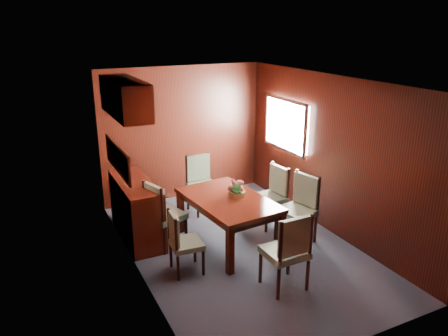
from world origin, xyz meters
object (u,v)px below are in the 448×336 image
dining_table (228,205)px  chair_right_near (300,204)px  sideboard (136,209)px  chair_left_near (181,239)px  chair_head (289,248)px  flower_centerpiece (237,188)px

dining_table → chair_right_near: size_ratio=1.59×
sideboard → dining_table: size_ratio=0.86×
chair_left_near → chair_right_near: chair_right_near is taller
chair_left_near → chair_head: 1.38m
sideboard → chair_left_near: (0.26, -1.22, 0.02)m
sideboard → chair_head: (1.26, -2.15, 0.12)m
dining_table → sideboard: bearing=139.5°
chair_head → chair_right_near: bearing=47.8°
dining_table → chair_left_near: chair_left_near is taller
chair_left_near → chair_head: bearing=51.7°
chair_right_near → chair_head: (-0.89, -1.01, -0.00)m
sideboard → chair_right_near: size_ratio=1.37×
chair_right_near → sideboard: bearing=49.0°
dining_table → chair_head: chair_head is taller
chair_right_near → flower_centerpiece: bearing=53.4°
chair_head → flower_centerpiece: (0.03, 1.39, 0.28)m
chair_head → flower_centerpiece: chair_head is taller
sideboard → flower_centerpiece: flower_centerpiece is taller
chair_head → dining_table: bearing=94.2°
chair_left_near → chair_head: size_ratio=0.84×
chair_head → chair_left_near: bearing=136.2°
sideboard → chair_right_near: 2.44m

